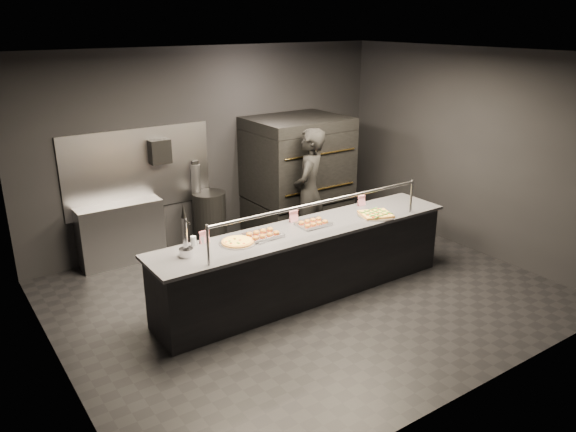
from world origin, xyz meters
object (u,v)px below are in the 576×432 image
object	(u,v)px
pizza_oven	(297,176)
beer_tap	(185,242)
round_pizza	(238,242)
prep_shelf	(121,234)
fire_extinguisher	(196,178)
square_pizza	(376,214)
towel_dispenser	(160,152)
slider_tray_a	(263,235)
trash_bin	(210,219)
worker	(309,193)
slider_tray_b	(313,223)
service_counter	(306,262)

from	to	relation	value
pizza_oven	beer_tap	distance (m)	3.36
beer_tap	round_pizza	distance (m)	0.67
prep_shelf	fire_extinguisher	xyz separation A→B (m)	(1.25, 0.08, 0.61)
round_pizza	square_pizza	distance (m)	1.98
towel_dispenser	slider_tray_a	distance (m)	2.43
trash_bin	worker	bearing A→B (deg)	-46.35
fire_extinguisher	worker	bearing A→B (deg)	-47.64
pizza_oven	slider_tray_b	size ratio (longest dim) A/B	4.63
service_counter	round_pizza	bearing A→B (deg)	176.76
slider_tray_a	slider_tray_b	world-z (taller)	slider_tray_a
service_counter	fire_extinguisher	bearing A→B (deg)	98.30
service_counter	slider_tray_b	bearing A→B (deg)	16.75
prep_shelf	slider_tray_a	size ratio (longest dim) A/B	2.48
pizza_oven	prep_shelf	xyz separation A→B (m)	(-2.80, 0.42, -0.52)
beer_tap	slider_tray_a	xyz separation A→B (m)	(1.00, 0.02, -0.15)
round_pizza	prep_shelf	bearing A→B (deg)	106.00
prep_shelf	square_pizza	size ratio (longest dim) A/B	2.44
trash_bin	beer_tap	bearing A→B (deg)	-122.11
pizza_oven	towel_dispenser	world-z (taller)	pizza_oven
round_pizza	square_pizza	world-z (taller)	square_pizza
round_pizza	slider_tray_b	distance (m)	1.08
beer_tap	round_pizza	xyz separation A→B (m)	(0.65, 0.01, -0.16)
pizza_oven	prep_shelf	distance (m)	2.88
slider_tray_a	trash_bin	size ratio (longest dim) A/B	0.57
service_counter	prep_shelf	world-z (taller)	service_counter
prep_shelf	trash_bin	size ratio (longest dim) A/B	1.41
pizza_oven	worker	xyz separation A→B (m)	(-0.36, -0.81, -0.01)
prep_shelf	slider_tray_b	world-z (taller)	slider_tray_b
slider_tray_b	towel_dispenser	bearing A→B (deg)	113.71
trash_bin	towel_dispenser	bearing A→B (deg)	165.69
towel_dispenser	slider_tray_a	bearing A→B (deg)	-82.67
prep_shelf	slider_tray_b	xyz separation A→B (m)	(1.73, -2.28, 0.49)
slider_tray_b	round_pizza	bearing A→B (deg)	179.27
slider_tray_a	service_counter	bearing A→B (deg)	-5.80
slider_tray_a	trash_bin	xyz separation A→B (m)	(0.37, 2.16, -0.52)
round_pizza	square_pizza	bearing A→B (deg)	-5.74
prep_shelf	beer_tap	bearing A→B (deg)	-90.00
beer_tap	slider_tray_a	world-z (taller)	beer_tap
fire_extinguisher	round_pizza	distance (m)	2.43
slider_tray_b	worker	size ratio (longest dim) A/B	0.22
towel_dispenser	round_pizza	bearing A→B (deg)	-91.23
round_pizza	trash_bin	xyz separation A→B (m)	(0.72, 2.17, -0.51)
beer_tap	trash_bin	world-z (taller)	beer_tap
slider_tray_b	trash_bin	size ratio (longest dim) A/B	0.48
towel_dispenser	trash_bin	size ratio (longest dim) A/B	0.41
pizza_oven	trash_bin	xyz separation A→B (m)	(-1.43, 0.32, -0.54)
fire_extinguisher	square_pizza	xyz separation A→B (m)	(1.37, -2.55, -0.12)
round_pizza	towel_dispenser	bearing A→B (deg)	88.77
round_pizza	square_pizza	size ratio (longest dim) A/B	0.88
worker	trash_bin	bearing A→B (deg)	-85.85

